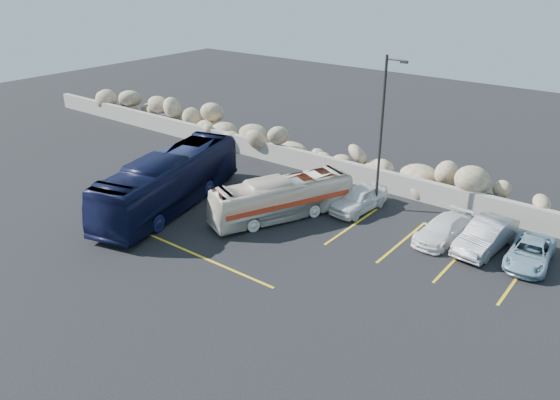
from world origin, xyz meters
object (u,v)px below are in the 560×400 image
Objects in this scene: car_c at (443,229)px; car_b at (486,236)px; tour_coach at (169,181)px; car_d at (530,253)px; vintage_bus at (282,198)px; car_a at (359,199)px; lamppost at (382,131)px.

car_b is at bearing 15.50° from car_c.
car_d is (16.78, 5.45, -0.95)m from tour_coach.
tour_coach reaches higher than vintage_bus.
car_b is (9.34, 2.97, -0.38)m from vintage_bus.
tour_coach reaches higher than car_c.
car_a is 1.02× the size of car_d.
vintage_bus reaches higher than car_d.
car_c is (-1.88, -0.32, -0.13)m from car_b.
car_a is 4.84m from car_c.
car_a is at bearing 179.64° from car_c.
car_a is at bearing 173.32° from car_d.
tour_coach is 9.99m from car_a.
car_d is (11.31, 2.88, -0.54)m from vintage_bus.
car_d is at bearing 3.83° from tour_coach.
lamppost is at bearing 169.60° from car_c.
car_a is at bearing -135.20° from lamppost.
vintage_bus is at bearing 11.02° from tour_coach.
vintage_bus is at bearing -130.89° from lamppost.
tour_coach is at bearing -130.92° from vintage_bus.
car_a reaches higher than car_d.
car_b is at bearing 41.55° from vintage_bus.
car_b is (6.00, -0.88, -3.62)m from lamppost.
car_a reaches higher than car_c.
car_d is (8.65, -0.30, -0.13)m from car_a.
vintage_bus is 0.72× the size of tour_coach.
tour_coach is at bearing -153.55° from car_b.
car_d is at bearing -7.00° from lamppost.
tour_coach is at bearing -143.87° from lamppost.
car_b is at bearing -8.39° from lamppost.
lamppost is 8.87m from car_d.
lamppost is at bearing 168.30° from car_d.
tour_coach reaches higher than car_a.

